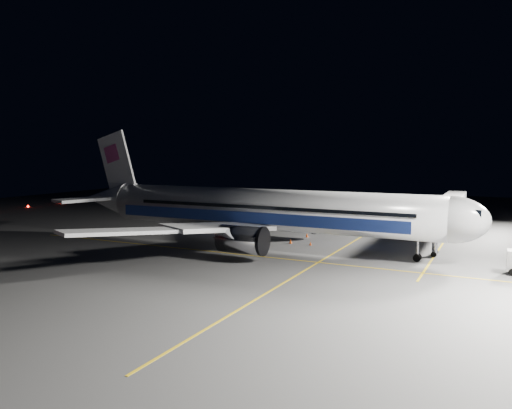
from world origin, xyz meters
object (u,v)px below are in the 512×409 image
at_px(safety_cone_a, 310,243).
at_px(safety_cone_b, 307,235).
at_px(airliner, 257,210).
at_px(baggage_tug, 241,222).
at_px(safety_cone_c, 291,241).
at_px(jet_bridge, 447,209).

distance_m(safety_cone_a, safety_cone_b, 6.84).
bearing_deg(airliner, safety_cone_b, 70.78).
xyz_separation_m(airliner, safety_cone_b, (3.56, 10.22, -4.85)).
height_order(baggage_tug, safety_cone_a, baggage_tug).
xyz_separation_m(airliner, baggage_tug, (-10.39, 14.58, -4.29)).
bearing_deg(baggage_tug, safety_cone_b, -9.61).
bearing_deg(safety_cone_a, baggage_tug, 147.77).
relative_size(airliner, safety_cone_a, 113.08).
xyz_separation_m(baggage_tug, safety_cone_c, (13.76, -10.58, -0.54)).
relative_size(airliner, baggage_tug, 21.64).
height_order(jet_bridge, baggage_tug, jet_bridge).
bearing_deg(safety_cone_a, safety_cone_b, 114.49).
bearing_deg(safety_cone_a, jet_bridge, 40.12).
relative_size(airliner, jet_bridge, 1.79).
bearing_deg(airliner, safety_cone_c, 49.93).
distance_m(airliner, safety_cone_b, 11.86).
bearing_deg(jet_bridge, baggage_tug, -174.08).
bearing_deg(airliner, baggage_tug, 125.47).
distance_m(baggage_tug, safety_cone_a, 19.86).
distance_m(safety_cone_b, safety_cone_c, 6.22).
bearing_deg(safety_cone_c, safety_cone_a, 0.00).
bearing_deg(airliner, jet_bridge, 38.04).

